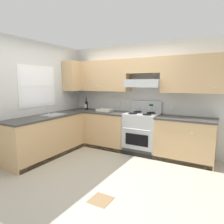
# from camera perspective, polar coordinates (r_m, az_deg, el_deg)

# --- Properties ---
(ground_plane) EXTENTS (7.04, 7.04, 0.00)m
(ground_plane) POSITION_cam_1_polar(r_m,az_deg,el_deg) (4.03, -5.41, -15.46)
(ground_plane) COLOR #B2AA99
(floor_accent_tile) EXTENTS (0.30, 0.30, 0.01)m
(floor_accent_tile) POSITION_cam_1_polar(r_m,az_deg,el_deg) (3.05, -3.23, -23.76)
(floor_accent_tile) COLOR olive
(floor_accent_tile) RESTS_ON ground_plane
(wall_back) EXTENTS (4.68, 0.57, 2.55)m
(wall_back) POSITION_cam_1_polar(r_m,az_deg,el_deg) (4.86, 8.80, 6.50)
(wall_back) COLOR silver
(wall_back) RESTS_ON ground_plane
(wall_left) EXTENTS (0.47, 4.00, 2.55)m
(wall_left) POSITION_cam_1_polar(r_m,az_deg,el_deg) (4.94, -19.45, 4.58)
(wall_left) COLOR silver
(wall_left) RESTS_ON ground_plane
(counter_back_run) EXTENTS (3.60, 0.65, 0.91)m
(counter_back_run) POSITION_cam_1_polar(r_m,az_deg,el_deg) (4.82, 4.93, -5.79)
(counter_back_run) COLOR tan
(counter_back_run) RESTS_ON ground_plane
(counter_left_run) EXTENTS (0.63, 1.91, 1.13)m
(counter_left_run) POSITION_cam_1_polar(r_m,az_deg,el_deg) (4.67, -18.20, -6.54)
(counter_left_run) COLOR tan
(counter_left_run) RESTS_ON ground_plane
(stove) EXTENTS (0.76, 0.62, 1.20)m
(stove) POSITION_cam_1_polar(r_m,az_deg,el_deg) (4.71, 8.44, -5.86)
(stove) COLOR #B7BABC
(stove) RESTS_ON ground_plane
(wine_bottle) EXTENTS (0.08, 0.08, 0.33)m
(wine_bottle) POSITION_cam_1_polar(r_m,az_deg,el_deg) (5.42, -7.32, 2.06)
(wine_bottle) COLOR black
(wine_bottle) RESTS_ON counter_back_run
(bowl) EXTENTS (0.40, 0.24, 0.06)m
(bowl) POSITION_cam_1_polar(r_m,az_deg,el_deg) (5.07, -2.11, 0.42)
(bowl) COLOR white
(bowl) RESTS_ON counter_back_run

